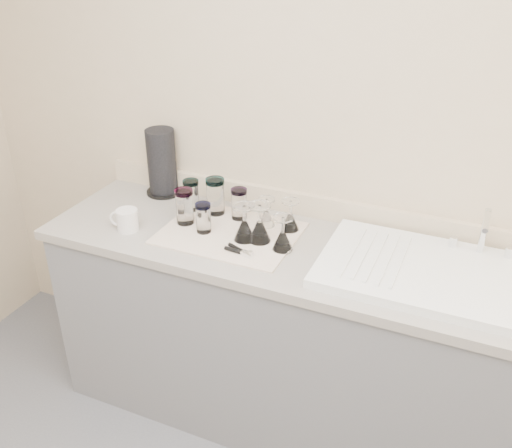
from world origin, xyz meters
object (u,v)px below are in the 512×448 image
at_px(goblet_back_left, 266,216).
at_px(goblet_extra, 244,228).
at_px(white_mug, 127,220).
at_px(paper_towel_roll, 162,163).
at_px(tumbler_blue, 203,218).
at_px(goblet_front_left, 260,229).
at_px(tumbler_purple, 239,204).
at_px(goblet_back_right, 290,220).
at_px(tumbler_cyan, 215,196).
at_px(can_opener, 239,251).
at_px(sink_unit, 434,273).
at_px(goblet_front_right, 283,238).
at_px(tumbler_teal, 191,195).
at_px(tumbler_magenta, 184,206).

relative_size(goblet_back_left, goblet_extra, 0.81).
distance_m(white_mug, paper_towel_roll, 0.39).
xyz_separation_m(tumbler_blue, white_mug, (-0.31, -0.10, -0.03)).
bearing_deg(goblet_extra, goblet_front_left, 15.45).
distance_m(tumbler_purple, goblet_front_left, 0.21).
height_order(tumbler_purple, goblet_back_right, tumbler_purple).
relative_size(tumbler_cyan, can_opener, 1.29).
xyz_separation_m(sink_unit, can_opener, (-0.71, -0.14, -0.00)).
distance_m(tumbler_blue, white_mug, 0.32).
height_order(tumbler_cyan, goblet_back_right, tumbler_cyan).
bearing_deg(tumbler_cyan, paper_towel_roll, 162.84).
bearing_deg(goblet_front_left, can_opener, -105.70).
relative_size(goblet_front_right, white_mug, 1.07).
relative_size(tumbler_cyan, white_mug, 1.23).
bearing_deg(can_opener, goblet_front_right, 33.25).
xyz_separation_m(tumbler_teal, goblet_front_left, (0.39, -0.14, -0.02)).
distance_m(tumbler_purple, goblet_back_right, 0.24).
xyz_separation_m(tumbler_magenta, paper_towel_roll, (-0.25, 0.23, 0.07)).
height_order(tumbler_purple, paper_towel_roll, paper_towel_roll).
height_order(tumbler_blue, can_opener, tumbler_blue).
xyz_separation_m(goblet_front_right, can_opener, (-0.14, -0.09, -0.04)).
xyz_separation_m(tumbler_purple, tumbler_blue, (-0.08, -0.17, -0.00)).
height_order(tumbler_teal, tumbler_magenta, tumbler_magenta).
distance_m(sink_unit, tumbler_purple, 0.85).
relative_size(tumbler_cyan, tumbler_magenta, 1.06).
xyz_separation_m(tumbler_teal, tumbler_blue, (0.15, -0.16, -0.01)).
bearing_deg(goblet_back_left, white_mug, -154.01).
bearing_deg(goblet_front_left, goblet_extra, -164.55).
bearing_deg(white_mug, goblet_extra, 12.59).
bearing_deg(goblet_extra, goblet_front_right, -3.26).
height_order(goblet_extra, white_mug, goblet_extra).
bearing_deg(goblet_front_left, goblet_back_left, 100.68).
xyz_separation_m(tumbler_magenta, goblet_back_left, (0.33, 0.12, -0.04)).
bearing_deg(tumbler_blue, tumbler_teal, 132.39).
height_order(goblet_back_right, can_opener, goblet_back_right).
xyz_separation_m(sink_unit, goblet_front_right, (-0.57, -0.04, 0.04)).
xyz_separation_m(tumbler_blue, goblet_front_right, (0.35, -0.00, -0.02)).
bearing_deg(can_opener, tumbler_teal, 144.08).
bearing_deg(goblet_extra, tumbler_magenta, 174.04).
relative_size(goblet_back_left, goblet_front_right, 0.88).
relative_size(sink_unit, goblet_back_right, 6.14).
relative_size(goblet_front_left, paper_towel_roll, 0.52).
bearing_deg(goblet_back_left, goblet_front_left, -79.32).
bearing_deg(tumbler_blue, goblet_back_left, 35.21).
distance_m(tumbler_magenta, goblet_front_left, 0.35).
xyz_separation_m(sink_unit, goblet_back_right, (-0.60, 0.12, 0.03)).
xyz_separation_m(tumbler_purple, paper_towel_roll, (-0.44, 0.10, 0.08)).
distance_m(goblet_front_right, can_opener, 0.17).
distance_m(goblet_front_right, white_mug, 0.66).
bearing_deg(tumbler_cyan, goblet_back_right, -1.82).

